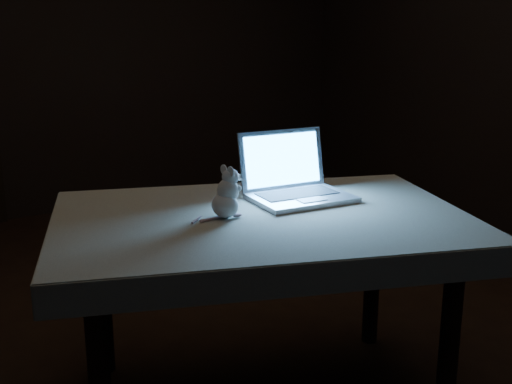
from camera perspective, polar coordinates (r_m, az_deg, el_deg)
floor at (r=2.93m, az=-0.13°, el=-13.10°), size 5.00×5.00×0.00m
back_wall at (r=4.90m, az=-16.07°, el=13.38°), size 4.50×0.04×2.60m
table at (r=2.37m, az=0.48°, el=-10.48°), size 1.54×1.25×0.71m
tablecloth at (r=2.30m, az=1.10°, el=-2.85°), size 1.56×1.16×0.10m
laptop at (r=2.40m, az=4.11°, el=2.12°), size 0.39×0.35×0.25m
plush_mouse at (r=2.19m, az=-2.79°, el=-0.03°), size 0.16×0.16×0.18m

